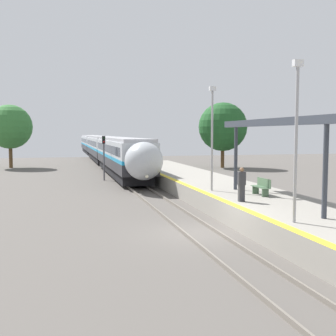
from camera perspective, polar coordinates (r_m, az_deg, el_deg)
The scene contains 13 objects.
ground_plane at distance 18.37m, azimuth 4.29°, elevation -8.79°, with size 120.00×120.00×0.00m, color #56514C.
rail_left at distance 18.15m, azimuth 2.10°, elevation -8.71°, with size 0.08×90.00×0.15m, color slate.
rail_right at distance 18.59m, azimuth 6.42°, elevation -8.41°, with size 0.08×90.00×0.15m, color slate.
train at distance 64.38m, azimuth -9.02°, elevation 2.83°, with size 2.92×71.63×3.85m.
platform_right at distance 19.93m, azimuth 15.76°, elevation -6.36°, with size 4.94×64.00×1.04m.
platform_bench at distance 22.70m, azimuth 12.59°, elevation -2.44°, with size 0.44×1.49×0.89m.
person_waiting at distance 20.38m, azimuth 9.93°, elevation -2.14°, with size 0.36×0.22×1.64m.
railway_signal at distance 38.56m, azimuth -8.68°, elevation 2.01°, with size 0.28×0.28×4.04m.
lamppost_near at distance 15.89m, azimuth 16.98°, elevation 4.78°, with size 0.36×0.20×5.87m.
lamppost_mid at distance 23.88m, azimuth 5.99°, elevation 4.88°, with size 0.36×0.20×5.87m.
station_canopy at distance 20.95m, azimuth 15.32°, elevation 5.78°, with size 2.02×11.55×3.96m.
background_tree_left at distance 55.56m, azimuth -20.64°, elevation 5.24°, with size 5.43×5.43×7.80m.
background_tree_right at distance 52.61m, azimuth 7.44°, elevation 5.55°, with size 6.00×6.00×8.07m.
Camera 1 is at (-5.64, -16.95, 4.30)m, focal length 45.00 mm.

